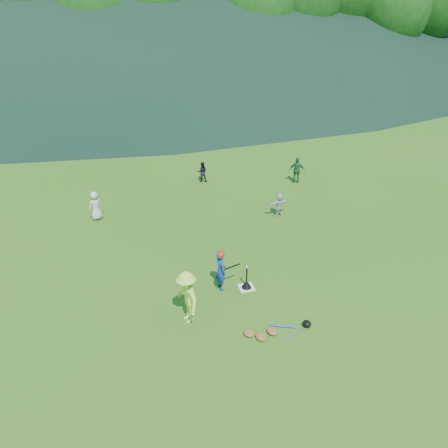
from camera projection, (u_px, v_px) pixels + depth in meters
name	position (u px, v px, depth m)	size (l,w,h in m)	color
ground	(246.00, 288.00, 12.97)	(120.00, 120.00, 0.00)	#2D5F15
home_plate	(246.00, 288.00, 12.96)	(0.45, 0.45, 0.02)	silver
baseball	(247.00, 267.00, 12.63)	(0.08, 0.08, 0.08)	white
batter_child	(221.00, 270.00, 12.68)	(0.45, 0.30, 1.24)	navy
adult_coach	(187.00, 297.00, 11.32)	(0.97, 0.56, 1.49)	#B8E944
fielder_a	(96.00, 206.00, 16.80)	(0.56, 0.36, 1.14)	#BBBBBB
fielder_b	(202.00, 172.00, 20.38)	(0.47, 0.36, 0.96)	black
fielder_c	(297.00, 170.00, 20.19)	(0.71, 0.30, 1.21)	#1B5A2F
fielder_d	(279.00, 205.00, 17.10)	(0.90, 0.29, 0.97)	silver
batting_tee	(246.00, 284.00, 12.91)	(0.30, 0.30, 0.68)	black
batter_gear	(221.00, 256.00, 12.45)	(0.72, 0.27, 0.60)	red
equipment_pile	(273.00, 331.00, 11.17)	(1.80, 0.64, 0.19)	olive
outfield_fence	(143.00, 93.00, 36.66)	(70.07, 0.08, 1.33)	gray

